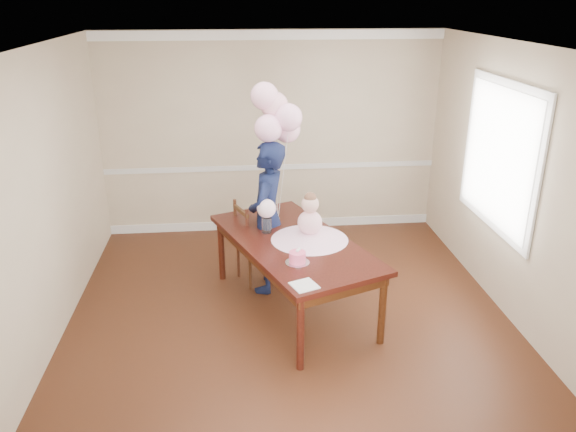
{
  "coord_description": "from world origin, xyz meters",
  "views": [
    {
      "loc": [
        -0.5,
        -4.87,
        3.12
      ],
      "look_at": [
        0.01,
        0.3,
        1.05
      ],
      "focal_mm": 35.0,
      "sensor_mm": 36.0,
      "label": 1
    }
  ],
  "objects": [
    {
      "name": "floor",
      "position": [
        0.0,
        0.0,
        0.0
      ],
      "size": [
        4.5,
        5.0,
        0.0
      ],
      "primitive_type": "cube",
      "color": "#32170C",
      "rests_on": "ground"
    },
    {
      "name": "ceiling",
      "position": [
        0.0,
        0.0,
        2.7
      ],
      "size": [
        4.5,
        5.0,
        0.02
      ],
      "primitive_type": "cube",
      "color": "white",
      "rests_on": "wall_back"
    },
    {
      "name": "wall_back",
      "position": [
        0.0,
        2.5,
        1.35
      ],
      "size": [
        4.5,
        0.02,
        2.7
      ],
      "primitive_type": "cube",
      "color": "tan",
      "rests_on": "floor"
    },
    {
      "name": "wall_front",
      "position": [
        0.0,
        -2.5,
        1.35
      ],
      "size": [
        4.5,
        0.02,
        2.7
      ],
      "primitive_type": "cube",
      "color": "tan",
      "rests_on": "floor"
    },
    {
      "name": "wall_left",
      "position": [
        -2.25,
        0.0,
        1.35
      ],
      "size": [
        0.02,
        5.0,
        2.7
      ],
      "primitive_type": "cube",
      "color": "tan",
      "rests_on": "floor"
    },
    {
      "name": "wall_right",
      "position": [
        2.25,
        0.0,
        1.35
      ],
      "size": [
        0.02,
        5.0,
        2.7
      ],
      "primitive_type": "cube",
      "color": "tan",
      "rests_on": "floor"
    },
    {
      "name": "chair_rail_trim",
      "position": [
        0.0,
        2.49,
        0.9
      ],
      "size": [
        4.5,
        0.02,
        0.07
      ],
      "primitive_type": "cube",
      "color": "silver",
      "rests_on": "wall_back"
    },
    {
      "name": "crown_molding",
      "position": [
        0.0,
        2.49,
        2.63
      ],
      "size": [
        4.5,
        0.02,
        0.12
      ],
      "primitive_type": "cube",
      "color": "white",
      "rests_on": "wall_back"
    },
    {
      "name": "baseboard_trim",
      "position": [
        0.0,
        2.49,
        0.06
      ],
      "size": [
        4.5,
        0.02,
        0.12
      ],
      "primitive_type": "cube",
      "color": "silver",
      "rests_on": "floor"
    },
    {
      "name": "window_frame",
      "position": [
        2.23,
        0.5,
        1.55
      ],
      "size": [
        0.02,
        1.66,
        1.56
      ],
      "primitive_type": "cube",
      "color": "white",
      "rests_on": "wall_right"
    },
    {
      "name": "window_blinds",
      "position": [
        2.21,
        0.5,
        1.55
      ],
      "size": [
        0.01,
        1.5,
        1.4
      ],
      "primitive_type": "cube",
      "color": "white",
      "rests_on": "wall_right"
    },
    {
      "name": "dining_table_top",
      "position": [
        0.06,
        0.3,
        0.75
      ],
      "size": [
        1.73,
        2.32,
        0.05
      ],
      "primitive_type": "cube",
      "rotation": [
        0.0,
        0.0,
        0.38
      ],
      "color": "black",
      "rests_on": "table_leg_fl"
    },
    {
      "name": "table_apron",
      "position": [
        0.06,
        0.3,
        0.68
      ],
      "size": [
        1.6,
        2.18,
        0.1
      ],
      "primitive_type": "cube",
      "rotation": [
        0.0,
        0.0,
        0.38
      ],
      "color": "black",
      "rests_on": "table_leg_fl"
    },
    {
      "name": "table_leg_fl",
      "position": [
        0.01,
        -0.75,
        0.36
      ],
      "size": [
        0.09,
        0.09,
        0.73
      ],
      "primitive_type": "cylinder",
      "rotation": [
        0.0,
        0.0,
        0.38
      ],
      "color": "black",
      "rests_on": "floor"
    },
    {
      "name": "table_leg_fr",
      "position": [
        0.82,
        -0.43,
        0.36
      ],
      "size": [
        0.09,
        0.09,
        0.73
      ],
      "primitive_type": "cylinder",
      "rotation": [
        0.0,
        0.0,
        0.38
      ],
      "color": "black",
      "rests_on": "floor"
    },
    {
      "name": "table_leg_bl",
      "position": [
        -0.69,
        1.03,
        0.36
      ],
      "size": [
        0.09,
        0.09,
        0.73
      ],
      "primitive_type": "cylinder",
      "rotation": [
        0.0,
        0.0,
        0.38
      ],
      "color": "black",
      "rests_on": "floor"
    },
    {
      "name": "table_leg_br",
      "position": [
        0.12,
        1.35,
        0.36
      ],
      "size": [
        0.09,
        0.09,
        0.73
      ],
      "primitive_type": "cylinder",
      "rotation": [
        0.0,
        0.0,
        0.38
      ],
      "color": "black",
      "rests_on": "floor"
    },
    {
      "name": "baby_skirt",
      "position": [
        0.23,
        0.31,
        0.83
      ],
      "size": [
        1.03,
        1.03,
        0.1
      ],
      "primitive_type": "cone",
      "rotation": [
        0.0,
        0.0,
        0.38
      ],
      "color": "#FFBBDD",
      "rests_on": "dining_table_top"
    },
    {
      "name": "baby_torso",
      "position": [
        0.23,
        0.31,
        0.97
      ],
      "size": [
        0.25,
        0.25,
        0.25
      ],
      "primitive_type": "sphere",
      "color": "#FFA1D9",
      "rests_on": "baby_skirt"
    },
    {
      "name": "baby_head",
      "position": [
        0.23,
        0.31,
        1.16
      ],
      "size": [
        0.18,
        0.18,
        0.18
      ],
      "primitive_type": "sphere",
      "color": "#DBA697",
      "rests_on": "baby_torso"
    },
    {
      "name": "baby_hair",
      "position": [
        0.23,
        0.31,
        1.23
      ],
      "size": [
        0.12,
        0.12,
        0.12
      ],
      "primitive_type": "sphere",
      "color": "brown",
      "rests_on": "baby_head"
    },
    {
      "name": "cake_platter",
      "position": [
        0.04,
        -0.21,
        0.78
      ],
      "size": [
        0.3,
        0.3,
        0.01
      ],
      "primitive_type": "cylinder",
      "rotation": [
        0.0,
        0.0,
        0.38
      ],
      "color": "silver",
      "rests_on": "dining_table_top"
    },
    {
      "name": "birthday_cake",
      "position": [
        0.04,
        -0.21,
        0.84
      ],
      "size": [
        0.2,
        0.2,
        0.1
      ],
      "primitive_type": "cylinder",
      "rotation": [
        0.0,
        0.0,
        0.38
      ],
      "color": "#FF5081",
      "rests_on": "cake_platter"
    },
    {
      "name": "cake_flower_a",
      "position": [
        0.04,
        -0.21,
        0.91
      ],
      "size": [
        0.03,
        0.03,
        0.03
      ],
      "primitive_type": "sphere",
      "color": "white",
      "rests_on": "birthday_cake"
    },
    {
      "name": "cake_flower_b",
      "position": [
        0.07,
        -0.18,
        0.91
      ],
      "size": [
        0.03,
        0.03,
        0.03
      ],
      "primitive_type": "sphere",
      "color": "white",
      "rests_on": "birthday_cake"
    },
    {
      "name": "rose_vase_near",
      "position": [
        -0.2,
        0.53,
        0.86
      ],
      "size": [
        0.14,
        0.14,
        0.17
      ],
      "primitive_type": "cylinder",
      "rotation": [
        0.0,
        0.0,
        0.38
      ],
      "color": "silver",
      "rests_on": "dining_table_top"
    },
    {
      "name": "roses_near",
      "position": [
        -0.2,
        0.53,
        1.05
      ],
      "size": [
        0.2,
        0.2,
        0.2
      ],
      "primitive_type": "sphere",
      "color": "silver",
      "rests_on": "rose_vase_near"
    },
    {
      "name": "napkin",
      "position": [
        0.05,
        -0.66,
        0.79
      ],
      "size": [
        0.27,
        0.27,
        0.01
      ],
      "primitive_type": "cube",
      "rotation": [
        0.0,
        0.0,
        0.38
      ],
      "color": "white",
      "rests_on": "dining_table_top"
    },
    {
      "name": "balloon_weight",
      "position": [
        -0.05,
        0.87,
        0.79
      ],
      "size": [
        0.05,
        0.05,
        0.02
      ],
      "primitive_type": "cylinder",
      "rotation": [
        0.0,
        0.0,
        0.38
      ],
      "color": "silver",
      "rests_on": "dining_table_top"
    },
    {
      "name": "balloon_a",
      "position": [
        -0.15,
        0.83,
        1.82
      ],
      "size": [
        0.29,
        0.29,
        0.29
      ],
      "primitive_type": "sphere",
      "color": "#FFB4D8",
      "rests_on": "balloon_ribbon_a"
    },
    {
      "name": "balloon_b",
      "position": [
        0.07,
        0.86,
        1.92
      ],
      "size": [
        0.29,
        0.29,
        0.29
      ],
      "primitive_type": "sphere",
      "color": "#FFB4D6",
      "rests_on": "balloon_ribbon_b"
    },
    {
      "name": "balloon_c",
      "position": [
        -0.07,
        0.97,
        2.03
      ],
      "size": [
        0.29,
        0.29,
        0.29
      ],
      "primitive_type": "sphere",
      "color": "#EEA9B7",
      "rests_on": "balloon_ribbon_c"
    },
    {
      "name": "balloon_d",
      "position": [
        -0.17,
        0.96,
        2.13
      ],
      "size": [
        0.29,
        0.29,
        0.29
      ],
      "primitive_type": "sphere",
      "color": "#F6AEC6",
      "rests_on": "balloon_ribbon_d"
    },
    {
      "name": "balloon_e",
      "position": [
        0.06,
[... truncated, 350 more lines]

